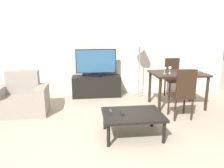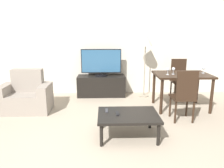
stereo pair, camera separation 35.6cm
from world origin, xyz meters
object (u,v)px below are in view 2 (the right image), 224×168
at_px(dining_chair_far, 179,77).
at_px(remote_primary, 107,111).
at_px(tv, 101,63).
at_px(wine_glass_left, 168,70).
at_px(remote_secondary, 117,113).
at_px(wine_glass_right, 204,68).
at_px(armchair, 26,97).
at_px(floor_lamp, 146,43).
at_px(wine_glass_center, 173,69).
at_px(tv_stand, 101,86).
at_px(dining_chair_near, 184,94).
at_px(dining_table, 182,79).
at_px(coffee_table, 128,116).

distance_m(dining_chair_far, remote_primary, 2.57).
distance_m(tv, wine_glass_left, 1.74).
relative_size(remote_secondary, wine_glass_right, 1.03).
bearing_deg(wine_glass_right, tv, 156.27).
xyz_separation_m(tv, dining_chair_far, (1.90, -0.27, -0.33)).
bearing_deg(tv, remote_secondary, -82.91).
height_order(armchair, floor_lamp, floor_lamp).
bearing_deg(wine_glass_center, floor_lamp, 113.51).
distance_m(tv_stand, dining_chair_near, 2.29).
bearing_deg(wine_glass_center, tv, 145.04).
bearing_deg(dining_table, wine_glass_left, -164.20).
bearing_deg(dining_table, wine_glass_right, 4.48).
xyz_separation_m(remote_primary, wine_glass_right, (2.05, 1.17, 0.47)).
distance_m(armchair, tv, 1.93).
xyz_separation_m(dining_chair_far, wine_glass_left, (-0.53, -0.81, 0.33)).
bearing_deg(dining_chair_far, dining_table, -105.30).
bearing_deg(coffee_table, dining_table, 45.11).
bearing_deg(dining_chair_far, tv_stand, 171.90).
bearing_deg(tv_stand, dining_table, -30.15).
bearing_deg(remote_primary, armchair, 146.88).
distance_m(coffee_table, dining_chair_far, 2.46).
bearing_deg(wine_glass_left, coffee_table, -128.33).
bearing_deg(tv_stand, remote_secondary, -82.91).
bearing_deg(dining_chair_far, tv, 171.97).
height_order(wine_glass_left, wine_glass_center, same).
bearing_deg(coffee_table, remote_primary, 158.61).
bearing_deg(coffee_table, dining_chair_near, 27.16).
bearing_deg(wine_glass_center, tv_stand, 144.98).
bearing_deg(remote_secondary, dining_chair_far, 50.69).
xyz_separation_m(tv_stand, floor_lamp, (1.08, -0.09, 1.09)).
distance_m(dining_chair_near, wine_glass_right, 1.05).
bearing_deg(dining_chair_far, remote_primary, -133.95).
bearing_deg(floor_lamp, dining_table, -55.19).
bearing_deg(tv_stand, wine_glass_right, -23.78).
distance_m(remote_primary, wine_glass_left, 1.69).
bearing_deg(wine_glass_left, remote_primary, -140.37).
xyz_separation_m(wine_glass_left, wine_glass_center, (0.13, 0.04, 0.00)).
height_order(dining_chair_near, floor_lamp, floor_lamp).
relative_size(coffee_table, remote_secondary, 6.21).
xyz_separation_m(armchair, tv_stand, (1.53, 1.05, -0.04)).
bearing_deg(wine_glass_right, dining_chair_far, 111.08).
relative_size(tv, dining_table, 0.88).
bearing_deg(tv_stand, armchair, -145.61).
xyz_separation_m(armchair, tv, (1.53, 1.04, 0.55)).
relative_size(tv_stand, wine_glass_right, 8.21).
bearing_deg(wine_glass_right, armchair, -178.51).
xyz_separation_m(tv_stand, dining_chair_near, (1.50, -1.70, 0.27)).
distance_m(dining_chair_near, remote_primary, 1.46).
height_order(dining_chair_far, remote_secondary, dining_chair_far).
height_order(coffee_table, dining_chair_near, dining_chair_near).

